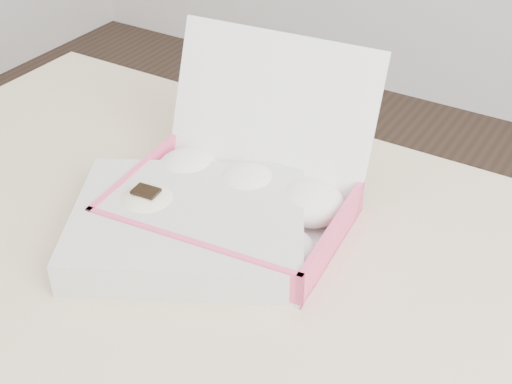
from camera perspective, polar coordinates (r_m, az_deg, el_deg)
The scene contains 3 objects.
table at distance 0.85m, azimuth -2.87°, elevation -11.94°, with size 1.20×0.80×0.75m.
donut_box at distance 0.88m, azimuth -1.80°, elevation -0.31°, with size 0.30×0.28×0.20m.
newspapers at distance 0.85m, azimuth -5.38°, elevation -2.66°, with size 0.27×0.22×0.04m, color silver.
Camera 1 is at (0.34, -0.47, 1.29)m, focal length 50.00 mm.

